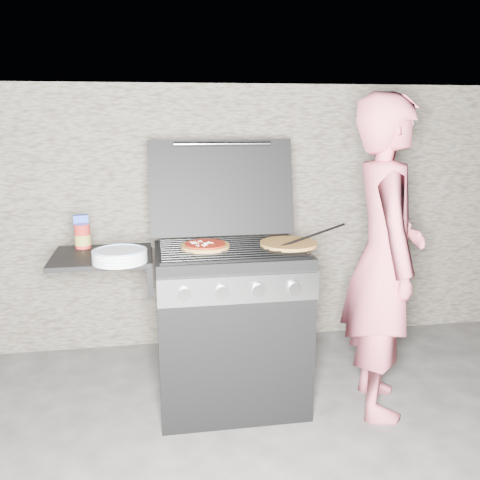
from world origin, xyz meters
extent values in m
plane|color=#3C3937|center=(0.00, 0.00, 0.00)|extent=(50.00, 50.00, 0.00)
cube|color=gray|center=(0.00, 1.05, 0.90)|extent=(8.00, 0.35, 1.80)
cylinder|color=gold|center=(0.32, 0.00, 0.92)|extent=(0.40, 0.40, 0.02)
cylinder|color=maroon|center=(-0.78, 0.16, 0.97)|extent=(0.11, 0.11, 0.13)
cube|color=blue|center=(-0.79, 0.23, 0.99)|extent=(0.08, 0.06, 0.17)
cylinder|color=silver|center=(-0.57, -0.17, 0.93)|extent=(0.29, 0.29, 0.06)
imported|color=#C55564|center=(0.80, -0.16, 0.86)|extent=(0.53, 0.70, 1.71)
cylinder|color=black|center=(0.44, 0.00, 0.96)|extent=(0.46, 0.18, 0.10)
camera|label=1|loc=(-0.41, -2.73, 1.61)|focal=40.00mm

